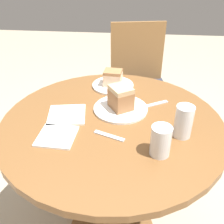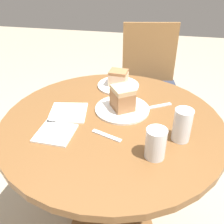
% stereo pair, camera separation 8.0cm
% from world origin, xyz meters
% --- Properties ---
extents(table, '(0.92, 0.92, 0.77)m').
position_xyz_m(table, '(0.00, 0.00, 0.57)').
color(table, brown).
rests_on(table, ground_plane).
extents(chair, '(0.50, 0.54, 0.92)m').
position_xyz_m(chair, '(0.12, 0.90, 0.49)').
color(chair, olive).
rests_on(chair, ground_plane).
extents(plate_near, '(0.24, 0.24, 0.01)m').
position_xyz_m(plate_near, '(0.03, 0.09, 0.78)').
color(plate_near, white).
rests_on(plate_near, table).
extents(plate_far, '(0.21, 0.21, 0.01)m').
position_xyz_m(plate_far, '(-0.03, 0.31, 0.78)').
color(plate_far, white).
rests_on(plate_far, table).
extents(cake_slice_near, '(0.12, 0.13, 0.10)m').
position_xyz_m(cake_slice_near, '(0.03, 0.09, 0.83)').
color(cake_slice_near, '#9E6B42').
rests_on(cake_slice_near, plate_near).
extents(cake_slice_far, '(0.10, 0.08, 0.08)m').
position_xyz_m(cake_slice_far, '(-0.03, 0.31, 0.82)').
color(cake_slice_far, beige).
rests_on(cake_slice_far, plate_far).
extents(glass_lemonade, '(0.07, 0.07, 0.11)m').
position_xyz_m(glass_lemonade, '(0.18, -0.19, 0.82)').
color(glass_lemonade, beige).
rests_on(glass_lemonade, table).
extents(glass_water, '(0.07, 0.07, 0.13)m').
position_xyz_m(glass_water, '(0.27, -0.08, 0.83)').
color(glass_water, silver).
rests_on(glass_water, table).
extents(napkin_stack, '(0.18, 0.18, 0.01)m').
position_xyz_m(napkin_stack, '(-0.19, 0.02, 0.78)').
color(napkin_stack, white).
rests_on(napkin_stack, table).
extents(fork, '(0.16, 0.10, 0.00)m').
position_xyz_m(fork, '(0.17, 0.13, 0.77)').
color(fork, silver).
rests_on(fork, table).
extents(spoon, '(0.12, 0.06, 0.00)m').
position_xyz_m(spoon, '(-0.00, -0.11, 0.77)').
color(spoon, silver).
rests_on(spoon, table).
extents(napkin_side, '(0.14, 0.14, 0.01)m').
position_xyz_m(napkin_side, '(-0.20, -0.13, 0.78)').
color(napkin_side, white).
rests_on(napkin_side, table).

